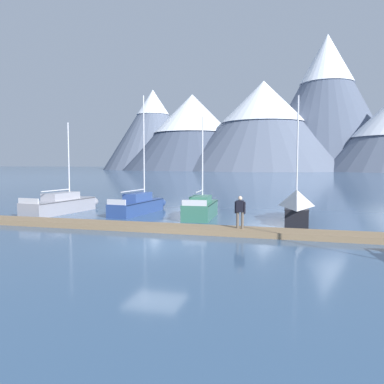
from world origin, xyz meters
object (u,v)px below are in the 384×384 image
sailboat_nearest_berth (65,204)px  person_on_dock (240,210)px  sailboat_mid_dock_port (202,208)px  sailboat_second_berth (141,204)px  sailboat_mid_dock_starboard (296,206)px

sailboat_nearest_berth → person_on_dock: bearing=-21.3°
sailboat_nearest_berth → sailboat_mid_dock_port: (10.57, 0.40, 0.01)m
sailboat_nearest_berth → person_on_dock: sailboat_nearest_berth is taller
sailboat_second_berth → sailboat_mid_dock_port: bearing=-11.0°
sailboat_nearest_berth → sailboat_mid_dock_port: 10.58m
person_on_dock → sailboat_nearest_berth: bearing=158.7°
sailboat_mid_dock_starboard → sailboat_second_berth: bearing=173.0°
sailboat_second_berth → sailboat_mid_dock_starboard: sailboat_second_berth is taller
sailboat_nearest_berth → sailboat_mid_dock_starboard: 16.88m
sailboat_mid_dock_port → sailboat_nearest_berth: bearing=-177.8°
person_on_dock → sailboat_mid_dock_starboard: bearing=63.2°
sailboat_mid_dock_starboard → person_on_dock: bearing=-116.8°
sailboat_second_berth → person_on_dock: size_ratio=5.16×
sailboat_mid_dock_port → person_on_dock: bearing=-59.0°
sailboat_nearest_berth → sailboat_mid_dock_port: size_ratio=1.10×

